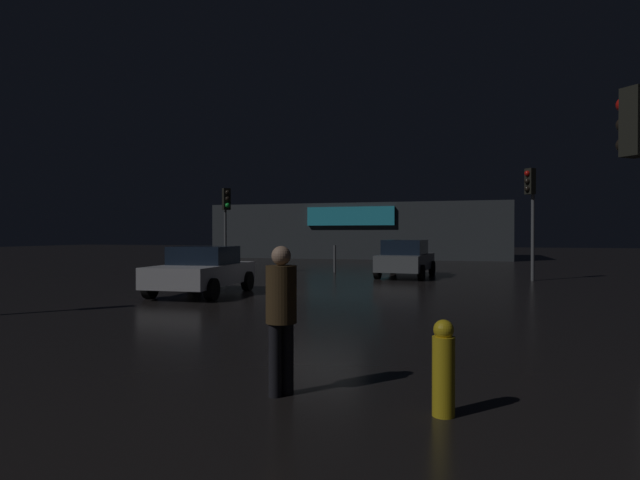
{
  "coord_description": "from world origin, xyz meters",
  "views": [
    {
      "loc": [
        4.37,
        -14.88,
        1.76
      ],
      "look_at": [
        -1.5,
        5.1,
        1.54
      ],
      "focal_mm": 29.03,
      "sensor_mm": 36.0,
      "label": 1
    }
  ],
  "objects_px": {
    "pedestrian": "(281,309)",
    "fire_hydrant": "(443,368)",
    "traffic_signal_opposite": "(226,209)",
    "traffic_signal_cross_right": "(531,199)",
    "store_building": "(363,231)",
    "car_near": "(202,270)",
    "car_far": "(406,258)",
    "traffic_signal_cross_left": "(637,154)"
  },
  "relations": [
    {
      "from": "car_far",
      "to": "traffic_signal_opposite",
      "type": "bearing_deg",
      "value": -175.73
    },
    {
      "from": "pedestrian",
      "to": "fire_hydrant",
      "type": "height_order",
      "value": "pedestrian"
    },
    {
      "from": "pedestrian",
      "to": "fire_hydrant",
      "type": "xyz_separation_m",
      "value": [
        1.74,
        -0.16,
        -0.49
      ]
    },
    {
      "from": "traffic_signal_cross_left",
      "to": "pedestrian",
      "type": "height_order",
      "value": "traffic_signal_cross_left"
    },
    {
      "from": "car_far",
      "to": "pedestrian",
      "type": "distance_m",
      "value": 16.3
    },
    {
      "from": "traffic_signal_opposite",
      "to": "car_far",
      "type": "height_order",
      "value": "traffic_signal_opposite"
    },
    {
      "from": "store_building",
      "to": "traffic_signal_cross_right",
      "type": "height_order",
      "value": "traffic_signal_cross_right"
    },
    {
      "from": "traffic_signal_cross_left",
      "to": "car_far",
      "type": "relative_size",
      "value": 0.83
    },
    {
      "from": "traffic_signal_opposite",
      "to": "car_far",
      "type": "distance_m",
      "value": 8.22
    },
    {
      "from": "traffic_signal_cross_left",
      "to": "traffic_signal_cross_right",
      "type": "bearing_deg",
      "value": 89.69
    },
    {
      "from": "traffic_signal_opposite",
      "to": "store_building",
      "type": "bearing_deg",
      "value": 83.09
    },
    {
      "from": "traffic_signal_opposite",
      "to": "traffic_signal_cross_right",
      "type": "distance_m",
      "value": 12.7
    },
    {
      "from": "traffic_signal_cross_right",
      "to": "pedestrian",
      "type": "distance_m",
      "value": 16.46
    },
    {
      "from": "car_near",
      "to": "traffic_signal_opposite",
      "type": "bearing_deg",
      "value": 111.63
    },
    {
      "from": "traffic_signal_cross_left",
      "to": "pedestrian",
      "type": "bearing_deg",
      "value": -149.67
    },
    {
      "from": "store_building",
      "to": "car_near",
      "type": "relative_size",
      "value": 5.44
    },
    {
      "from": "traffic_signal_cross_right",
      "to": "traffic_signal_opposite",
      "type": "bearing_deg",
      "value": -179.63
    },
    {
      "from": "store_building",
      "to": "traffic_signal_cross_left",
      "type": "relative_size",
      "value": 5.89
    },
    {
      "from": "store_building",
      "to": "car_near",
      "type": "distance_m",
      "value": 26.55
    },
    {
      "from": "car_near",
      "to": "fire_hydrant",
      "type": "height_order",
      "value": "car_near"
    },
    {
      "from": "traffic_signal_cross_left",
      "to": "car_near",
      "type": "height_order",
      "value": "traffic_signal_cross_left"
    },
    {
      "from": "traffic_signal_cross_left",
      "to": "traffic_signal_cross_right",
      "type": "relative_size",
      "value": 0.86
    },
    {
      "from": "traffic_signal_opposite",
      "to": "car_far",
      "type": "relative_size",
      "value": 0.86
    },
    {
      "from": "traffic_signal_opposite",
      "to": "fire_hydrant",
      "type": "xyz_separation_m",
      "value": [
        10.28,
        -15.86,
        -2.42
      ]
    },
    {
      "from": "car_near",
      "to": "fire_hydrant",
      "type": "relative_size",
      "value": 4.27
    },
    {
      "from": "store_building",
      "to": "car_far",
      "type": "bearing_deg",
      "value": -73.21
    },
    {
      "from": "traffic_signal_cross_left",
      "to": "fire_hydrant",
      "type": "distance_m",
      "value": 4.19
    },
    {
      "from": "car_far",
      "to": "traffic_signal_cross_left",
      "type": "bearing_deg",
      "value": -71.33
    },
    {
      "from": "traffic_signal_cross_left",
      "to": "car_far",
      "type": "distance_m",
      "value": 14.82
    },
    {
      "from": "traffic_signal_cross_right",
      "to": "car_far",
      "type": "bearing_deg",
      "value": 173.91
    },
    {
      "from": "store_building",
      "to": "pedestrian",
      "type": "bearing_deg",
      "value": -79.88
    },
    {
      "from": "car_near",
      "to": "fire_hydrant",
      "type": "bearing_deg",
      "value": -49.1
    },
    {
      "from": "store_building",
      "to": "traffic_signal_opposite",
      "type": "xyz_separation_m",
      "value": [
        -2.32,
        -19.16,
        0.87
      ]
    },
    {
      "from": "pedestrian",
      "to": "traffic_signal_cross_right",
      "type": "bearing_deg",
      "value": 75.26
    },
    {
      "from": "store_building",
      "to": "traffic_signal_cross_right",
      "type": "bearing_deg",
      "value": -61.47
    },
    {
      "from": "traffic_signal_cross_right",
      "to": "car_near",
      "type": "relative_size",
      "value": 1.07
    },
    {
      "from": "traffic_signal_opposite",
      "to": "traffic_signal_cross_left",
      "type": "relative_size",
      "value": 1.04
    },
    {
      "from": "car_near",
      "to": "pedestrian",
      "type": "height_order",
      "value": "pedestrian"
    },
    {
      "from": "store_building",
      "to": "pedestrian",
      "type": "xyz_separation_m",
      "value": [
        6.22,
        -34.86,
        -1.06
      ]
    },
    {
      "from": "traffic_signal_opposite",
      "to": "traffic_signal_cross_left",
      "type": "bearing_deg",
      "value": -46.53
    },
    {
      "from": "traffic_signal_opposite",
      "to": "traffic_signal_cross_right",
      "type": "relative_size",
      "value": 0.9
    },
    {
      "from": "fire_hydrant",
      "to": "traffic_signal_cross_left",
      "type": "bearing_deg",
      "value": 47.46
    }
  ]
}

